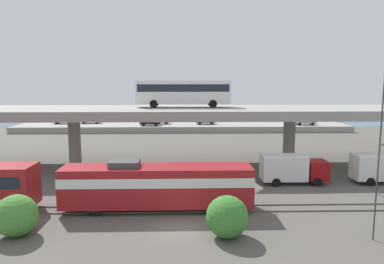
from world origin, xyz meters
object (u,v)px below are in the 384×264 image
at_px(parked_car_1, 305,121).
at_px(parked_car_2, 150,122).
at_px(service_truck_east, 383,168).
at_px(train_locomotive, 167,184).
at_px(parked_car_0, 206,121).
at_px(parked_car_6, 90,120).
at_px(parked_car_3, 303,120).
at_px(parked_car_4, 64,120).
at_px(service_truck_west, 292,168).
at_px(parked_car_5, 161,120).
at_px(transit_bus_on_overpass, 183,91).

distance_m(parked_car_1, parked_car_2, 34.03).
bearing_deg(service_truck_east, train_locomotive, -161.64).
distance_m(parked_car_0, parked_car_6, 26.50).
bearing_deg(parked_car_3, parked_car_4, 0.08).
bearing_deg(parked_car_1, parked_car_0, 174.79).
bearing_deg(parked_car_2, service_truck_west, 114.27).
bearing_deg(parked_car_5, parked_car_2, 58.89).
bearing_deg(parked_car_4, parked_car_1, -3.99).
height_order(train_locomotive, parked_car_6, train_locomotive).
height_order(service_truck_west, parked_car_2, service_truck_west).
xyz_separation_m(parked_car_0, parked_car_5, (-10.12, 0.96, -0.00)).
bearing_deg(parked_car_4, parked_car_3, 0.08).
bearing_deg(train_locomotive, parked_car_5, 93.99).
distance_m(train_locomotive, parked_car_2, 48.61).
bearing_deg(parked_car_1, train_locomotive, -120.15).
height_order(parked_car_0, parked_car_1, same).
height_order(service_truck_west, parked_car_5, service_truck_west).
distance_m(train_locomotive, parked_car_6, 56.87).
relative_size(service_truck_west, parked_car_3, 1.65).
bearing_deg(parked_car_0, parked_car_6, -5.46).
xyz_separation_m(transit_bus_on_overpass, parked_car_5, (-5.05, 34.43, -7.36)).
xyz_separation_m(parked_car_2, parked_car_5, (2.09, 3.46, -0.00)).
distance_m(service_truck_east, parked_car_4, 65.99).
bearing_deg(train_locomotive, parked_car_4, 116.10).
relative_size(transit_bus_on_overpass, parked_car_4, 2.56).
xyz_separation_m(parked_car_4, parked_car_6, (5.88, 0.74, 0.00)).
distance_m(parked_car_3, parked_car_5, 32.78).
bearing_deg(parked_car_3, parked_car_6, -0.77).
distance_m(service_truck_east, parked_car_5, 51.37).
distance_m(service_truck_east, parked_car_6, 62.37).
height_order(parked_car_0, parked_car_5, same).
distance_m(parked_car_2, parked_car_5, 4.04).
xyz_separation_m(parked_car_3, parked_car_5, (-32.76, -0.89, -0.00)).
distance_m(service_truck_west, parked_car_4, 59.27).
bearing_deg(parked_car_3, service_truck_east, 81.52).
relative_size(parked_car_2, parked_car_3, 1.06).
xyz_separation_m(transit_bus_on_overpass, service_truck_east, (20.97, -9.86, -7.79)).
distance_m(train_locomotive, parked_car_5, 51.86).
xyz_separation_m(transit_bus_on_overpass, parked_car_0, (5.07, 33.46, -7.35)).
bearing_deg(parked_car_4, service_truck_east, -43.12).
bearing_deg(transit_bus_on_overpass, service_truck_east, -25.17).
relative_size(parked_car_4, parked_car_5, 1.13).
height_order(parked_car_4, parked_car_6, same).
xyz_separation_m(transit_bus_on_overpass, service_truck_west, (11.27, -9.86, -7.79)).
distance_m(train_locomotive, service_truck_west, 14.74).
bearing_deg(parked_car_0, service_truck_east, 110.16).
bearing_deg(parked_car_4, service_truck_west, -49.55).
bearing_deg(parked_car_3, train_locomotive, 61.01).
relative_size(train_locomotive, transit_bus_on_overpass, 1.38).
relative_size(parked_car_3, parked_car_6, 0.88).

